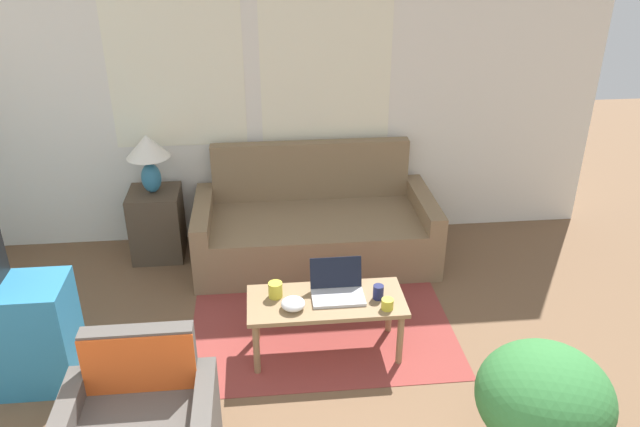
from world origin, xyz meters
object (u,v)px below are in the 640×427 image
at_px(laptop, 337,288).
at_px(snack_bowl, 293,304).
at_px(cup_white, 378,292).
at_px(couch, 314,228).
at_px(cup_navy, 387,304).
at_px(table_lamp, 148,153).
at_px(potted_plant, 543,403).
at_px(cup_yellow, 275,290).
at_px(coffee_table, 326,306).

distance_m(laptop, snack_bowl, 0.33).
bearing_deg(cup_white, laptop, 165.03).
xyz_separation_m(couch, cup_navy, (0.34, -1.45, 0.19)).
distance_m(table_lamp, potted_plant, 3.48).
xyz_separation_m(couch, laptop, (0.04, -1.26, 0.21)).
xyz_separation_m(couch, snack_bowl, (-0.27, -1.39, 0.19)).
bearing_deg(laptop, couch, 91.64).
bearing_deg(cup_white, cup_navy, -73.44).
xyz_separation_m(cup_navy, snack_bowl, (-0.60, 0.06, 0.00)).
relative_size(laptop, snack_bowl, 2.21).
height_order(cup_navy, cup_white, cup_white).
distance_m(cup_yellow, snack_bowl, 0.18).
relative_size(snack_bowl, potted_plant, 0.20).
bearing_deg(potted_plant, cup_white, 119.78).
relative_size(cup_yellow, cup_white, 1.09).
xyz_separation_m(table_lamp, potted_plant, (2.28, -2.60, -0.45)).
bearing_deg(snack_bowl, potted_plant, -41.17).
relative_size(table_lamp, coffee_table, 0.48).
height_order(cup_navy, cup_yellow, cup_yellow).
relative_size(cup_navy, potted_plant, 0.10).
height_order(cup_navy, potted_plant, potted_plant).
xyz_separation_m(coffee_table, snack_bowl, (-0.22, -0.08, 0.09)).
bearing_deg(cup_navy, cup_yellow, 163.40).
distance_m(table_lamp, cup_yellow, 1.76).
distance_m(coffee_table, laptop, 0.14).
height_order(couch, coffee_table, couch).
relative_size(laptop, potted_plant, 0.44).
height_order(table_lamp, laptop, table_lamp).
relative_size(coffee_table, snack_bowl, 6.64).
height_order(cup_white, snack_bowl, cup_white).
bearing_deg(snack_bowl, cup_navy, -5.95).
bearing_deg(coffee_table, couch, 88.09).
bearing_deg(laptop, cup_yellow, 177.52).
bearing_deg(cup_navy, laptop, 147.16).
bearing_deg(table_lamp, cup_navy, -43.71).
xyz_separation_m(table_lamp, cup_navy, (1.68, -1.61, -0.49)).
height_order(table_lamp, cup_white, table_lamp).
bearing_deg(coffee_table, cup_navy, -20.70).
height_order(couch, cup_navy, couch).
relative_size(couch, table_lamp, 3.98).
distance_m(coffee_table, snack_bowl, 0.25).
xyz_separation_m(couch, table_lamp, (-1.34, 0.15, 0.68)).
distance_m(couch, laptop, 1.27).
bearing_deg(potted_plant, couch, 111.01).
bearing_deg(cup_yellow, table_lamp, 124.79).
bearing_deg(cup_navy, coffee_table, 159.30).
bearing_deg(cup_yellow, snack_bowl, -54.30).
xyz_separation_m(cup_navy, cup_white, (-0.04, 0.12, 0.01)).
height_order(cup_yellow, cup_white, cup_yellow).
height_order(table_lamp, cup_navy, table_lamp).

